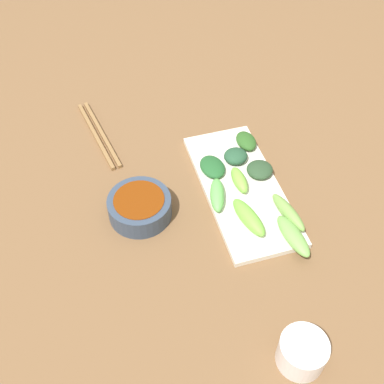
{
  "coord_description": "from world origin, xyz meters",
  "views": [
    {
      "loc": [
        -0.21,
        -0.56,
        0.75
      ],
      "look_at": [
        -0.04,
        0.03,
        0.05
      ],
      "focal_mm": 45.26,
      "sensor_mm": 36.0,
      "label": 1
    }
  ],
  "objects_px": {
    "sauce_bowl": "(140,206)",
    "tea_cup": "(302,352)",
    "serving_plate": "(241,188)",
    "chopsticks": "(99,135)"
  },
  "relations": [
    {
      "from": "sauce_bowl",
      "to": "tea_cup",
      "type": "bearing_deg",
      "value": -63.54
    },
    {
      "from": "serving_plate",
      "to": "tea_cup",
      "type": "bearing_deg",
      "value": -95.52
    },
    {
      "from": "serving_plate",
      "to": "tea_cup",
      "type": "relative_size",
      "value": 4.5
    },
    {
      "from": "sauce_bowl",
      "to": "serving_plate",
      "type": "xyz_separation_m",
      "value": [
        0.21,
        0.0,
        -0.02
      ]
    },
    {
      "from": "sauce_bowl",
      "to": "chopsticks",
      "type": "bearing_deg",
      "value": 99.7
    },
    {
      "from": "sauce_bowl",
      "to": "serving_plate",
      "type": "bearing_deg",
      "value": 0.67
    },
    {
      "from": "sauce_bowl",
      "to": "tea_cup",
      "type": "xyz_separation_m",
      "value": [
        0.17,
        -0.35,
        0.0
      ]
    },
    {
      "from": "sauce_bowl",
      "to": "serving_plate",
      "type": "height_order",
      "value": "sauce_bowl"
    },
    {
      "from": "sauce_bowl",
      "to": "chopsticks",
      "type": "height_order",
      "value": "sauce_bowl"
    },
    {
      "from": "sauce_bowl",
      "to": "chopsticks",
      "type": "distance_m",
      "value": 0.25
    }
  ]
}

